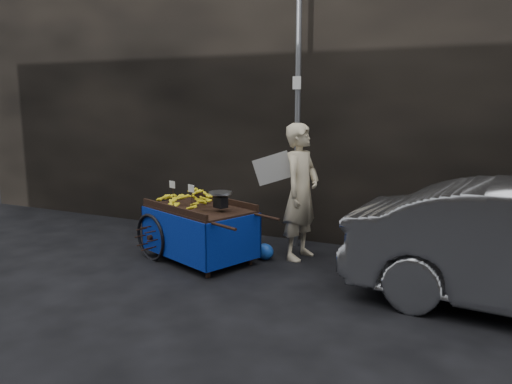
% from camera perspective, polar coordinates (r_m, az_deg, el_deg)
% --- Properties ---
extents(ground, '(80.00, 80.00, 0.00)m').
position_cam_1_polar(ground, '(6.58, -1.94, -8.67)').
color(ground, black).
rests_on(ground, ground).
extents(building_wall, '(13.50, 2.00, 5.00)m').
position_cam_1_polar(building_wall, '(8.51, 8.54, 12.62)').
color(building_wall, black).
rests_on(building_wall, ground).
extents(street_pole, '(0.12, 0.10, 4.00)m').
position_cam_1_polar(street_pole, '(7.30, 4.78, 9.23)').
color(street_pole, slate).
rests_on(street_pole, ground).
extents(banana_cart, '(2.15, 1.54, 1.07)m').
position_cam_1_polar(banana_cart, '(6.80, -6.70, -2.32)').
color(banana_cart, black).
rests_on(banana_cart, ground).
extents(vendor, '(0.91, 0.74, 1.86)m').
position_cam_1_polar(vendor, '(6.80, 5.14, 0.03)').
color(vendor, beige).
rests_on(vendor, ground).
extents(plastic_bag, '(0.25, 0.20, 0.23)m').
position_cam_1_polar(plastic_bag, '(6.88, 1.01, -6.83)').
color(plastic_bag, blue).
rests_on(plastic_bag, ground).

